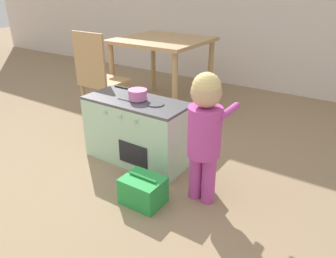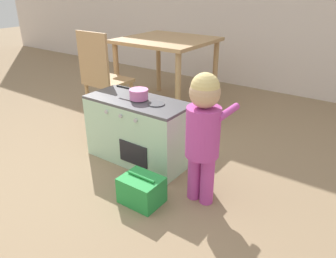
{
  "view_description": "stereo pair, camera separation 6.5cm",
  "coord_description": "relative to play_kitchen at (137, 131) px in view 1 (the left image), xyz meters",
  "views": [
    {
      "loc": [
        1.68,
        -0.88,
        1.3
      ],
      "look_at": [
        0.56,
        0.81,
        0.37
      ],
      "focal_mm": 35.0,
      "sensor_mm": 36.0,
      "label": 1
    },
    {
      "loc": [
        1.73,
        -0.84,
        1.3
      ],
      "look_at": [
        0.56,
        0.81,
        0.37
      ],
      "focal_mm": 35.0,
      "sensor_mm": 36.0,
      "label": 2
    }
  ],
  "objects": [
    {
      "name": "play_kitchen",
      "position": [
        0.0,
        0.0,
        0.0
      ],
      "size": [
        0.8,
        0.37,
        0.51
      ],
      "color": "#B2DBB7",
      "rests_on": "ground_plane"
    },
    {
      "name": "toy_basket",
      "position": [
        0.37,
        -0.42,
        -0.16
      ],
      "size": [
        0.26,
        0.2,
        0.19
      ],
      "color": "green",
      "rests_on": "ground_plane"
    },
    {
      "name": "child_figure",
      "position": [
        0.66,
        -0.18,
        0.27
      ],
      "size": [
        0.23,
        0.35,
        0.84
      ],
      "color": "#BC429E",
      "rests_on": "ground_plane"
    },
    {
      "name": "ground_plane",
      "position": [
        -0.22,
        -0.88,
        -0.25
      ],
      "size": [
        16.0,
        16.0,
        0.0
      ],
      "primitive_type": "plane",
      "color": "#8E7556"
    },
    {
      "name": "toy_pot",
      "position": [
        0.02,
        0.0,
        0.3
      ],
      "size": [
        0.28,
        0.14,
        0.07
      ],
      "color": "pink",
      "rests_on": "play_kitchen"
    },
    {
      "name": "dining_table",
      "position": [
        -0.55,
        1.14,
        0.38
      ],
      "size": [
        0.92,
        0.87,
        0.74
      ],
      "color": "tan",
      "rests_on": "ground_plane"
    },
    {
      "name": "dining_chair_near",
      "position": [
        -0.74,
        0.37,
        0.22
      ],
      "size": [
        0.37,
        0.37,
        0.89
      ],
      "color": "tan",
      "rests_on": "ground_plane"
    }
  ]
}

